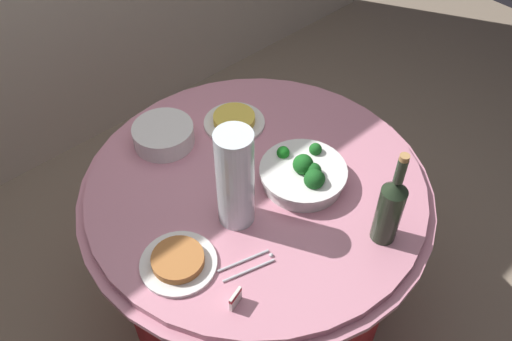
{
  "coord_description": "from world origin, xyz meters",
  "views": [
    {
      "loc": [
        -0.78,
        -0.86,
        2.02
      ],
      "look_at": [
        0.0,
        0.0,
        0.79
      ],
      "focal_mm": 37.32,
      "sensor_mm": 36.0,
      "label": 1
    }
  ],
  "objects_px": {
    "broccoli_bowl": "(304,174)",
    "food_plate_fried_egg": "(234,121)",
    "serving_tongs": "(248,265)",
    "decorative_fruit_vase": "(235,184)",
    "label_placard_front": "(236,298)",
    "plate_stack": "(164,135)",
    "wine_bottle": "(390,208)",
    "food_plate_peanuts": "(178,261)"
  },
  "relations": [
    {
      "from": "decorative_fruit_vase",
      "to": "food_plate_fried_egg",
      "type": "relative_size",
      "value": 1.55
    },
    {
      "from": "wine_bottle",
      "to": "food_plate_peanuts",
      "type": "bearing_deg",
      "value": 147.45
    },
    {
      "from": "broccoli_bowl",
      "to": "decorative_fruit_vase",
      "type": "height_order",
      "value": "decorative_fruit_vase"
    },
    {
      "from": "decorative_fruit_vase",
      "to": "serving_tongs",
      "type": "distance_m",
      "value": 0.23
    },
    {
      "from": "plate_stack",
      "to": "food_plate_peanuts",
      "type": "relative_size",
      "value": 0.95
    },
    {
      "from": "plate_stack",
      "to": "broccoli_bowl",
      "type": "bearing_deg",
      "value": -64.25
    },
    {
      "from": "food_plate_fried_egg",
      "to": "food_plate_peanuts",
      "type": "distance_m",
      "value": 0.61
    },
    {
      "from": "plate_stack",
      "to": "wine_bottle",
      "type": "height_order",
      "value": "wine_bottle"
    },
    {
      "from": "food_plate_peanuts",
      "to": "plate_stack",
      "type": "bearing_deg",
      "value": 58.95
    },
    {
      "from": "broccoli_bowl",
      "to": "food_plate_peanuts",
      "type": "distance_m",
      "value": 0.49
    },
    {
      "from": "wine_bottle",
      "to": "decorative_fruit_vase",
      "type": "bearing_deg",
      "value": 128.38
    },
    {
      "from": "broccoli_bowl",
      "to": "food_plate_fried_egg",
      "type": "relative_size",
      "value": 1.27
    },
    {
      "from": "broccoli_bowl",
      "to": "decorative_fruit_vase",
      "type": "relative_size",
      "value": 0.82
    },
    {
      "from": "food_plate_fried_egg",
      "to": "food_plate_peanuts",
      "type": "xyz_separation_m",
      "value": [
        -0.51,
        -0.35,
        -0.0
      ]
    },
    {
      "from": "wine_bottle",
      "to": "decorative_fruit_vase",
      "type": "height_order",
      "value": "decorative_fruit_vase"
    },
    {
      "from": "plate_stack",
      "to": "serving_tongs",
      "type": "relative_size",
      "value": 1.26
    },
    {
      "from": "serving_tongs",
      "to": "label_placard_front",
      "type": "xyz_separation_m",
      "value": [
        -0.11,
        -0.07,
        0.03
      ]
    },
    {
      "from": "plate_stack",
      "to": "food_plate_fried_egg",
      "type": "height_order",
      "value": "plate_stack"
    },
    {
      "from": "serving_tongs",
      "to": "decorative_fruit_vase",
      "type": "bearing_deg",
      "value": 59.82
    },
    {
      "from": "broccoli_bowl",
      "to": "wine_bottle",
      "type": "bearing_deg",
      "value": -85.86
    },
    {
      "from": "broccoli_bowl",
      "to": "food_plate_peanuts",
      "type": "relative_size",
      "value": 1.27
    },
    {
      "from": "serving_tongs",
      "to": "label_placard_front",
      "type": "height_order",
      "value": "label_placard_front"
    },
    {
      "from": "broccoli_bowl",
      "to": "label_placard_front",
      "type": "xyz_separation_m",
      "value": [
        -0.45,
        -0.19,
        -0.01
      ]
    },
    {
      "from": "food_plate_peanuts",
      "to": "serving_tongs",
      "type": "bearing_deg",
      "value": -43.13
    },
    {
      "from": "food_plate_fried_egg",
      "to": "label_placard_front",
      "type": "height_order",
      "value": "label_placard_front"
    },
    {
      "from": "broccoli_bowl",
      "to": "decorative_fruit_vase",
      "type": "distance_m",
      "value": 0.28
    },
    {
      "from": "food_plate_fried_egg",
      "to": "label_placard_front",
      "type": "distance_m",
      "value": 0.72
    },
    {
      "from": "plate_stack",
      "to": "decorative_fruit_vase",
      "type": "height_order",
      "value": "decorative_fruit_vase"
    },
    {
      "from": "wine_bottle",
      "to": "serving_tongs",
      "type": "bearing_deg",
      "value": 152.53
    },
    {
      "from": "broccoli_bowl",
      "to": "food_plate_peanuts",
      "type": "bearing_deg",
      "value": 177.83
    },
    {
      "from": "broccoli_bowl",
      "to": "decorative_fruit_vase",
      "type": "xyz_separation_m",
      "value": [
        -0.25,
        0.04,
        0.11
      ]
    },
    {
      "from": "broccoli_bowl",
      "to": "food_plate_fried_egg",
      "type": "distance_m",
      "value": 0.37
    },
    {
      "from": "wine_bottle",
      "to": "label_placard_front",
      "type": "xyz_separation_m",
      "value": [
        -0.47,
        0.12,
        -0.1
      ]
    },
    {
      "from": "serving_tongs",
      "to": "food_plate_peanuts",
      "type": "xyz_separation_m",
      "value": [
        -0.14,
        0.13,
        0.01
      ]
    },
    {
      "from": "serving_tongs",
      "to": "wine_bottle",
      "type": "bearing_deg",
      "value": -27.47
    },
    {
      "from": "plate_stack",
      "to": "decorative_fruit_vase",
      "type": "xyz_separation_m",
      "value": [
        -0.03,
        -0.42,
        0.11
      ]
    },
    {
      "from": "wine_bottle",
      "to": "food_plate_peanuts",
      "type": "height_order",
      "value": "wine_bottle"
    },
    {
      "from": "label_placard_front",
      "to": "plate_stack",
      "type": "bearing_deg",
      "value": 70.61
    },
    {
      "from": "serving_tongs",
      "to": "food_plate_fried_egg",
      "type": "distance_m",
      "value": 0.6
    },
    {
      "from": "wine_bottle",
      "to": "food_plate_peanuts",
      "type": "xyz_separation_m",
      "value": [
        -0.51,
        0.32,
        -0.11
      ]
    },
    {
      "from": "broccoli_bowl",
      "to": "label_placard_front",
      "type": "height_order",
      "value": "broccoli_bowl"
    },
    {
      "from": "label_placard_front",
      "to": "decorative_fruit_vase",
      "type": "bearing_deg",
      "value": 48.76
    }
  ]
}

